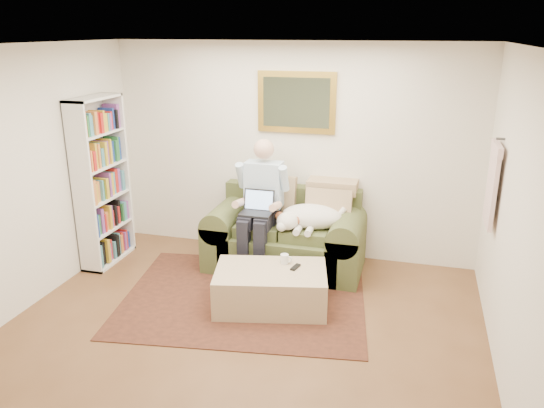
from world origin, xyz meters
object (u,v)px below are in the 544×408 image
at_px(sofa, 286,242).
at_px(coffee_mug, 285,259).
at_px(laptop, 257,207).
at_px(bookshelf, 102,182).
at_px(sleeping_dog, 312,216).
at_px(ottoman, 271,288).
at_px(seated_man, 259,208).

bearing_deg(sofa, coffee_mug, -76.77).
relative_size(laptop, coffee_mug, 3.54).
distance_m(sofa, bookshelf, 2.29).
bearing_deg(bookshelf, sofa, 10.69).
xyz_separation_m(sleeping_dog, ottoman, (-0.23, -0.90, -0.49)).
bearing_deg(laptop, seated_man, 90.00).
height_order(seated_man, bookshelf, bookshelf).
bearing_deg(seated_man, bookshelf, -172.75).
xyz_separation_m(seated_man, ottoman, (0.37, -0.82, -0.56)).
xyz_separation_m(sofa, sleeping_dog, (0.33, -0.09, 0.38)).
distance_m(seated_man, coffee_mug, 0.84).
distance_m(sleeping_dog, coffee_mug, 0.75).
bearing_deg(ottoman, sleeping_dog, 75.33).
bearing_deg(bookshelf, laptop, 5.12).
bearing_deg(bookshelf, ottoman, -14.57).
distance_m(sofa, laptop, 0.61).
bearing_deg(coffee_mug, sofa, 103.23).
distance_m(laptop, ottoman, 1.03).
xyz_separation_m(laptop, coffee_mug, (0.46, -0.56, -0.35)).
bearing_deg(coffee_mug, bookshelf, 170.60).
relative_size(sofa, seated_man, 1.19).
bearing_deg(sofa, sleeping_dog, -15.74).
distance_m(sleeping_dog, ottoman, 1.05).
height_order(seated_man, laptop, seated_man).
bearing_deg(seated_man, sofa, 31.45).
relative_size(seated_man, coffee_mug, 15.33).
height_order(ottoman, bookshelf, bookshelf).
distance_m(seated_man, ottoman, 1.06).
height_order(seated_man, ottoman, seated_man).
xyz_separation_m(sleeping_dog, bookshelf, (-2.48, -0.31, 0.30)).
xyz_separation_m(seated_man, coffee_mug, (0.46, -0.63, -0.31)).
relative_size(sofa, ottoman, 1.63).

